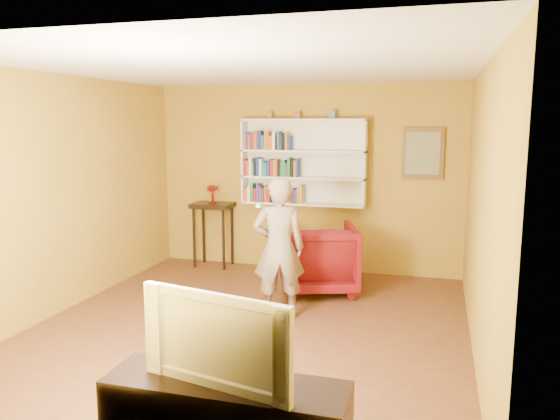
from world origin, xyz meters
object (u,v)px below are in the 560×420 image
Objects in this scene: console_table at (213,214)px; armchair at (318,258)px; television at (225,336)px; ruby_lustre at (212,190)px; person at (279,248)px; bookshelf at (304,162)px.

console_table is 2.00m from armchair.
television is (0.20, -3.69, 0.42)m from armchair.
person is at bearing -49.38° from ruby_lustre.
television reaches higher than armchair.
bookshelf reaches higher than person.
armchair is 3.72m from television.
armchair is (1.80, -0.81, -0.36)m from console_table.
console_table is (-1.37, -0.16, -0.80)m from bookshelf.
ruby_lustre reaches higher than console_table.
television is at bearing -82.27° from bookshelf.
armchair is at bearing -66.18° from bookshelf.
television is (0.63, -4.66, -0.74)m from bookshelf.
armchair is at bearing -24.23° from ruby_lustre.
ruby_lustre is 0.28× the size of armchair.
console_table is 0.92× the size of television.
ruby_lustre is (0.00, -0.00, 0.36)m from console_table.
television is (0.43, -2.66, 0.07)m from person.
ruby_lustre is at bearing -173.36° from bookshelf.
person reaches higher than television.
bookshelf is 1.57m from armchair.
armchair is 0.93× the size of television.
armchair is at bearing -119.92° from person.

